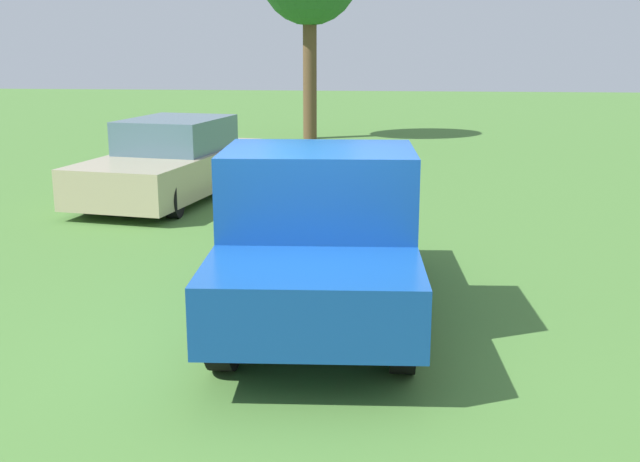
% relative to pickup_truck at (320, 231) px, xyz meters
% --- Properties ---
extents(ground_plane, '(80.00, 80.00, 0.00)m').
position_rel_pickup_truck_xyz_m(ground_plane, '(0.67, -0.09, -0.93)').
color(ground_plane, '#477533').
extents(pickup_truck, '(4.68, 2.13, 1.80)m').
position_rel_pickup_truck_xyz_m(pickup_truck, '(0.00, 0.00, 0.00)').
color(pickup_truck, black).
rests_on(pickup_truck, ground_plane).
extents(sedan_far, '(5.00, 2.62, 1.45)m').
position_rel_pickup_truck_xyz_m(sedan_far, '(-6.20, -3.35, -0.27)').
color(sedan_far, black).
rests_on(sedan_far, ground_plane).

